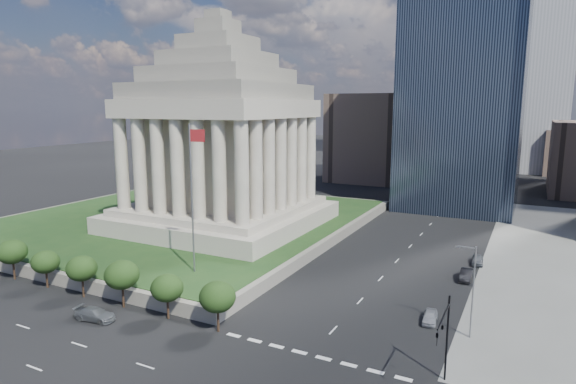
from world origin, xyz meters
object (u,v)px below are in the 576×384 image
Objects in this scene: war_memorial at (220,121)px; parked_sedan_near at (430,317)px; traffic_signal_ne at (444,334)px; parked_sedan_mid at (466,275)px; parked_sedan_far at (477,260)px; flagpole at (193,191)px; street_lamp_north at (472,287)px; suv_grey at (95,314)px.

parked_sedan_near is at bearing -26.21° from war_memorial.
war_memorial is at bearing 143.58° from traffic_signal_ne.
parked_sedan_near is 0.85× the size of parked_sedan_mid.
parked_sedan_mid is 8.08m from parked_sedan_far.
flagpole is 35.95m from street_lamp_north.
parked_sedan_near is at bearing 5.25° from flagpole.
flagpole reaches higher than suv_grey.
suv_grey is at bearing -158.55° from street_lamp_north.
traffic_signal_ne is 14.35m from parked_sedan_near.
parked_sedan_near is at bearing -97.08° from parked_sedan_mid.
parked_sedan_far is (2.50, 24.18, 0.05)m from parked_sedan_near.
suv_grey is at bearing -159.35° from parked_sedan_near.
parked_sedan_far is at bearing 3.79° from war_memorial.
flagpole is at bearing -146.06° from parked_sedan_far.
parked_sedan_mid is at bearing 97.84° from street_lamp_north.
war_memorial is at bearing 178.71° from parked_sedan_far.
traffic_signal_ne is at bearing -36.42° from war_memorial.
war_memorial is 8.64× the size of parked_sedan_mid.
flagpole reaches higher than parked_sedan_mid.
street_lamp_north reaches higher than parked_sedan_mid.
traffic_signal_ne is (46.50, -34.30, -16.15)m from war_memorial.
flagpole is at bearing -178.37° from street_lamp_north.
war_memorial reaches higher than flagpole.
war_memorial reaches higher than suv_grey.
suv_grey reaches higher than parked_sedan_near.
parked_sedan_mid is (32.68, 18.95, -12.37)m from flagpole.
traffic_signal_ne is at bearing -87.30° from parked_sedan_mid.
suv_grey is at bearing -76.98° from war_memorial.
traffic_signal_ne is 1.92× the size of parked_sedan_far.
street_lamp_north is at bearing 85.81° from traffic_signal_ne.
traffic_signal_ne reaches higher than parked_sedan_near.
parked_sedan_far is at bearing 94.02° from street_lamp_north.
parked_sedan_far is (36.68, 41.14, -0.01)m from suv_grey.
flagpole reaches higher than traffic_signal_ne.
war_memorial is at bearing 154.08° from street_lamp_north.
parked_sedan_near is at bearing 157.05° from street_lamp_north.
suv_grey is 55.12m from parked_sedan_far.
street_lamp_north is (35.16, 1.00, -7.45)m from flagpole.
street_lamp_north is 2.40× the size of parked_sedan_far.
street_lamp_north is at bearing -28.69° from parked_sedan_near.
parked_sedan_mid is at bearing -6.42° from war_memorial.
suv_grey is (-37.68, -3.82, -4.53)m from traffic_signal_ne.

